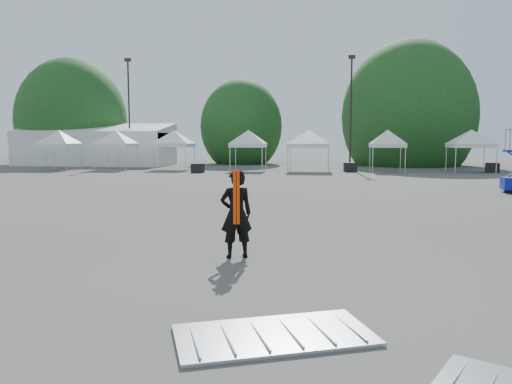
# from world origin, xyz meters

# --- Properties ---
(ground) EXTENTS (120.00, 120.00, 0.00)m
(ground) POSITION_xyz_m (0.00, 0.00, 0.00)
(ground) COLOR #474442
(ground) RESTS_ON ground
(marquee) EXTENTS (15.00, 6.25, 4.23)m
(marquee) POSITION_xyz_m (-22.00, 35.00, 1.97)
(marquee) COLOR white
(marquee) RESTS_ON ground
(light_pole_west) EXTENTS (0.60, 0.25, 10.30)m
(light_pole_west) POSITION_xyz_m (-18.00, 34.00, 5.77)
(light_pole_west) COLOR black
(light_pole_west) RESTS_ON ground
(light_pole_east) EXTENTS (0.60, 0.25, 9.80)m
(light_pole_east) POSITION_xyz_m (3.00, 32.00, 5.52)
(light_pole_east) COLOR black
(light_pole_east) RESTS_ON ground
(tree_far_w) EXTENTS (4.80, 4.80, 7.30)m
(tree_far_w) POSITION_xyz_m (-26.00, 38.00, 4.54)
(tree_far_w) COLOR #382314
(tree_far_w) RESTS_ON ground
(tree_mid_w) EXTENTS (4.16, 4.16, 6.33)m
(tree_mid_w) POSITION_xyz_m (-8.00, 40.00, 3.93)
(tree_mid_w) COLOR #382314
(tree_mid_w) RESTS_ON ground
(tree_mid_e) EXTENTS (5.12, 5.12, 7.79)m
(tree_mid_e) POSITION_xyz_m (9.00, 39.00, 4.84)
(tree_mid_e) COLOR #382314
(tree_mid_e) RESTS_ON ground
(tent_a) EXTENTS (3.83, 3.83, 3.88)m
(tent_a) POSITION_xyz_m (-21.46, 27.06, 3.06)
(tent_a) COLOR silver
(tent_a) RESTS_ON ground
(tent_b) EXTENTS (4.08, 4.08, 3.88)m
(tent_b) POSITION_xyz_m (-16.84, 28.06, 3.06)
(tent_b) COLOR silver
(tent_b) RESTS_ON ground
(tent_c) EXTENTS (4.21, 4.21, 3.88)m
(tent_c) POSITION_xyz_m (-11.94, 28.71, 3.06)
(tent_c) COLOR silver
(tent_c) RESTS_ON ground
(tent_d) EXTENTS (3.94, 3.94, 3.88)m
(tent_d) POSITION_xyz_m (-5.41, 27.80, 3.06)
(tent_d) COLOR silver
(tent_d) RESTS_ON ground
(tent_e) EXTENTS (4.72, 4.72, 3.88)m
(tent_e) POSITION_xyz_m (-0.49, 27.66, 3.06)
(tent_e) COLOR silver
(tent_e) RESTS_ON ground
(tent_f) EXTENTS (3.74, 3.74, 3.88)m
(tent_f) POSITION_xyz_m (5.69, 28.02, 3.06)
(tent_f) COLOR silver
(tent_f) RESTS_ON ground
(tent_g) EXTENTS (4.46, 4.46, 3.88)m
(tent_g) POSITION_xyz_m (12.09, 28.32, 3.06)
(tent_g) COLOR silver
(tent_g) RESTS_ON ground
(man) EXTENTS (0.82, 0.69, 1.91)m
(man) POSITION_xyz_m (-1.16, -2.15, 0.96)
(man) COLOR black
(man) RESTS_ON ground
(barrier_left) EXTENTS (2.81, 2.10, 0.08)m
(barrier_left) POSITION_xyz_m (0.09, -6.43, 0.04)
(barrier_left) COLOR #A7AAB0
(barrier_left) RESTS_ON ground
(crate_west) EXTENTS (0.94, 0.74, 0.72)m
(crate_west) POSITION_xyz_m (-8.94, 24.96, 0.36)
(crate_west) COLOR black
(crate_west) RESTS_ON ground
(crate_mid) EXTENTS (1.08, 0.91, 0.74)m
(crate_mid) POSITION_xyz_m (2.82, 27.53, 0.37)
(crate_mid) COLOR black
(crate_mid) RESTS_ON ground
(crate_east) EXTENTS (1.11, 0.94, 0.76)m
(crate_east) POSITION_xyz_m (13.67, 28.04, 0.38)
(crate_east) COLOR black
(crate_east) RESTS_ON ground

